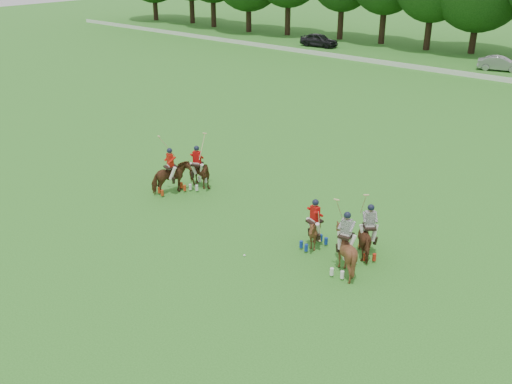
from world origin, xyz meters
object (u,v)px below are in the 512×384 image
Objects in this scene: polo_red_b at (198,173)px; polo_red_c at (314,231)px; car_mid at (500,64)px; polo_red_a at (171,177)px; polo_ball at (244,255)px; car_left at (319,40)px; polo_stripe_b at (345,250)px; polo_stripe_a at (368,238)px.

polo_red_b reaches higher than polo_red_c.
polo_red_c is (5.76, -38.58, 0.08)m from car_mid.
polo_ball is at bearing -19.10° from polo_red_a.
car_mid is at bearing 98.49° from polo_red_c.
polo_red_a reaches higher than car_mid.
car_left is 41.48m from polo_red_b.
polo_stripe_b is at bearing 24.32° from polo_ball.
polo_red_c is 23.16× the size of polo_ball.
polo_red_b is 9.80m from polo_stripe_b.
car_left is 1.49× the size of polo_stripe_b.
polo_stripe_a is 4.78m from polo_ball.
polo_stripe_a reaches higher than polo_ball.
polo_stripe_b is (1.83, -0.71, 0.14)m from polo_red_c.
car_left is 48.11m from polo_stripe_b.
car_left is 1.62× the size of polo_red_b.
polo_red_b reaches higher than car_mid.
polo_stripe_a is at bearing -2.79° from polo_red_b.
polo_stripe_b is at bearing -4.06° from polo_red_a.
polo_stripe_b is 3.89m from polo_ball.
polo_ball is (24.31, -40.85, -0.70)m from car_left.
polo_red_a is at bearing 179.98° from polo_red_c.
polo_stripe_a is at bearing 23.21° from polo_red_c.
polo_red_a is at bearing 160.90° from polo_ball.
polo_red_b is 0.92× the size of polo_stripe_b.
polo_red_b is 29.98× the size of polo_ball.
polo_ball is (-3.56, -3.10, -0.72)m from polo_stripe_a.
car_mid is 41.06m from polo_ball.
polo_ball is (-3.47, -1.57, -0.82)m from polo_stripe_b.
polo_stripe_a is at bearing -147.76° from car_left.
car_mid is 39.00m from polo_red_c.
polo_stripe_a reaches higher than polo_red_b.
car_mid is 38.65m from polo_red_a.
polo_stripe_b is (10.05, -0.71, 0.05)m from polo_red_a.
car_left is at bearing 126.43° from polo_stripe_a.
car_left is 46.49m from polo_red_c.
car_mid is (20.19, 0.00, -0.09)m from car_left.
polo_red_a is 8.22m from polo_red_c.
car_mid is 1.47× the size of polo_red_b.
polo_red_c is 2.09m from polo_stripe_a.
polo_red_a is at bearing 175.94° from polo_stripe_b.
polo_red_b is at bearing 177.21° from polo_stripe_a.
polo_red_b is (0.46, 1.29, -0.07)m from polo_red_a.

